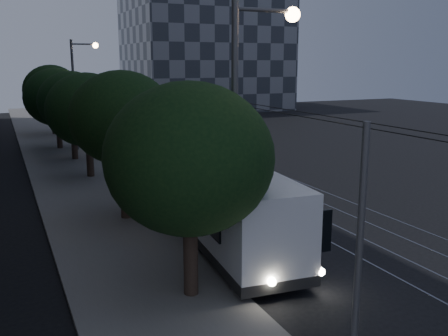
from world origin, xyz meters
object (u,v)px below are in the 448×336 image
car_white_c (104,141)px  streetlamp_far (79,84)px  trolleybus (214,196)px  streetlamp_near (247,120)px  car_white_a (117,151)px  car_white_d (78,128)px  car_white_b (118,141)px  pickup_silver (164,179)px

car_white_c → streetlamp_far: size_ratio=0.44×
trolleybus → streetlamp_far: size_ratio=1.44×
streetlamp_near → streetlamp_far: streetlamp_near is taller
car_white_a → streetlamp_near: bearing=-115.9°
car_white_c → car_white_d: (-0.68, 9.36, -0.00)m
car_white_a → car_white_b: bearing=52.9°
car_white_a → car_white_d: 14.87m
car_white_b → streetlamp_near: size_ratio=0.61×
car_white_d → streetlamp_near: size_ratio=0.42×
pickup_silver → streetlamp_far: bearing=91.4°
streetlamp_near → car_white_c: bearing=87.5°
car_white_b → car_white_d: 10.97m
trolleybus → streetlamp_near: (-1.14, -5.11, 3.67)m
car_white_a → streetlamp_near: (-1.11, -23.22, 4.73)m
car_white_a → car_white_c: bearing=65.6°
trolleybus → streetlamp_near: 6.39m
car_white_b → streetlamp_far: (-2.70, 0.89, 4.58)m
car_white_a → streetlamp_far: streetlamp_far is taller
car_white_b → pickup_silver: bearing=-107.4°
car_white_d → streetlamp_far: streetlamp_far is taller
trolleybus → car_white_d: (-0.59, 32.97, -1.09)m
trolleybus → streetlamp_far: streetlamp_far is taller
car_white_a → car_white_c: size_ratio=1.01×
car_white_c → car_white_b: bearing=-37.5°
car_white_d → car_white_b: bearing=-69.4°
car_white_a → streetlamp_far: size_ratio=0.45×
car_white_a → car_white_c: car_white_a is taller
car_white_c → car_white_d: car_white_c is taller
trolleybus → car_white_d: 33.00m
trolleybus → car_white_d: bearing=95.6°
pickup_silver → car_white_b: size_ratio=1.20×
car_white_a → streetlamp_far: (-1.71, 4.89, 4.69)m
pickup_silver → streetlamp_near: streetlamp_near is taller
pickup_silver → car_white_d: pickup_silver is taller
streetlamp_near → car_white_a: bearing=87.3°
pickup_silver → trolleybus: bearing=-95.9°
car_white_b → car_white_c: car_white_b is taller
car_white_c → streetlamp_near: bearing=-70.1°
trolleybus → streetlamp_near: size_ratio=1.43×
car_white_a → car_white_d: size_ratio=1.05×
car_white_a → car_white_d: bearing=69.0°
car_white_b → streetlamp_far: 5.39m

